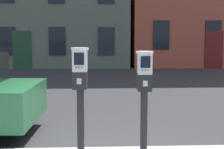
# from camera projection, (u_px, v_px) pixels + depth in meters

# --- Properties ---
(parking_meter_near_kerb) EXTENTS (0.23, 0.26, 1.43)m
(parking_meter_near_kerb) POSITION_uv_depth(u_px,v_px,m) (80.00, 84.00, 4.04)
(parking_meter_near_kerb) COLOR black
(parking_meter_near_kerb) RESTS_ON sidewalk_slab
(parking_meter_twin_adjacent) EXTENTS (0.23, 0.26, 1.39)m
(parking_meter_twin_adjacent) POSITION_uv_depth(u_px,v_px,m) (144.00, 86.00, 4.08)
(parking_meter_twin_adjacent) COLOR black
(parking_meter_twin_adjacent) RESTS_ON sidewalk_slab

